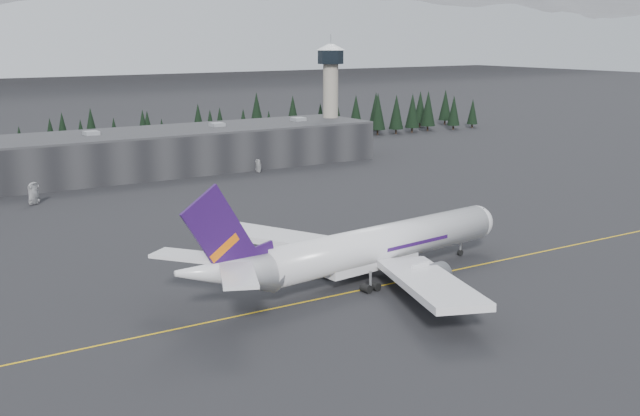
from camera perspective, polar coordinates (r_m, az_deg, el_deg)
ground at (r=137.16m, az=4.60°, el=-5.17°), size 1400.00×1400.00×0.00m
taxiline at (r=135.66m, az=5.11°, el=-5.37°), size 400.00×0.40×0.02m
terminal at (r=244.44m, az=-13.63°, el=3.76°), size 160.00×30.00×12.60m
control_tower at (r=279.18m, az=0.76°, el=8.66°), size 10.00×10.00×37.70m
treeline at (r=279.15m, az=-16.22°, el=4.89°), size 360.00×20.00×15.00m
jet_main at (r=134.08m, az=2.67°, el=-3.01°), size 68.72×63.13×20.23m
gse_vehicle_a at (r=208.81m, az=-19.69°, el=0.44°), size 4.77×6.22×1.57m
gse_vehicle_b at (r=243.66m, az=-4.37°, el=2.71°), size 4.23×2.35×1.36m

